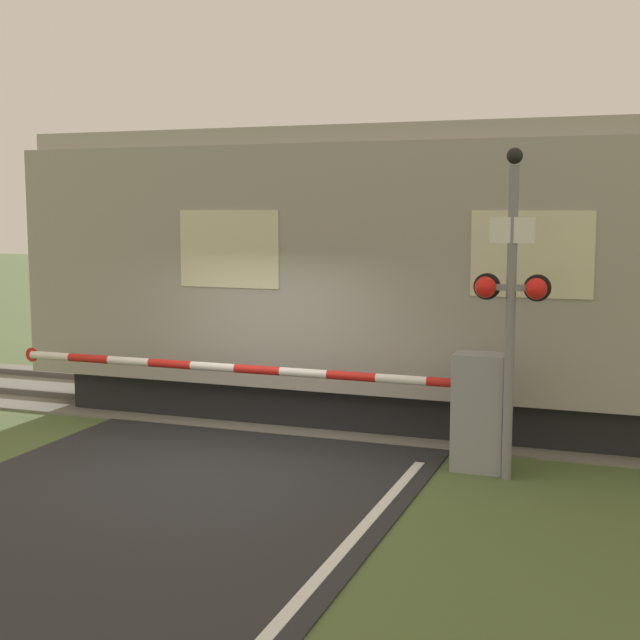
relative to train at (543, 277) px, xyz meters
The scene contains 5 objects.
ground_plane 5.20m from the train, 136.16° to the right, with size 80.00×80.00×0.00m, color #4C6033.
track_bed 4.02m from the train, behind, with size 36.00×3.20×0.13m.
train is the anchor object (origin of this frame).
crossing_barrier 2.84m from the train, 113.80° to the right, with size 6.73×0.44×1.40m.
signal_post 2.53m from the train, 91.88° to the right, with size 0.86×0.26×3.74m.
Camera 1 is at (4.70, -9.27, 3.09)m, focal length 50.00 mm.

